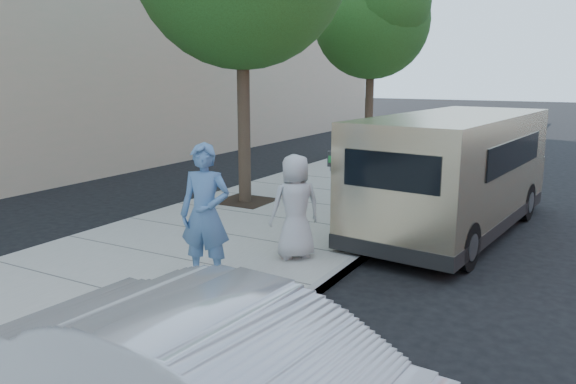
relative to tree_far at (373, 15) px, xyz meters
The scene contains 10 objects.
ground 11.36m from the tree_far, 77.30° to the right, with size 120.00×120.00×0.00m, color black.
sidewalk 11.17m from the tree_far, 82.85° to the right, with size 5.00×60.00×0.15m, color gray.
curb_face 11.70m from the tree_far, 69.73° to the right, with size 0.12×60.00×0.16m, color gray.
tree_far is the anchor object (origin of this frame).
parking_meter 10.76m from the tree_far, 71.83° to the right, with size 0.35×0.23×1.61m.
van 9.36m from the tree_far, 57.94° to the right, with size 2.64×6.27×2.26m.
person_officer 12.88m from the tree_far, 79.19° to the right, with size 0.71×0.47×1.95m, color #4A6F9D.
person_green_shirt 10.55m from the tree_far, 69.41° to the right, with size 0.85×0.66×1.74m, color green.
person_gray_shirt 11.61m from the tree_far, 74.79° to the right, with size 0.81×0.52×1.65m, color #ACACAF.
person_striped_polo 9.39m from the tree_far, 67.22° to the right, with size 1.06×0.44×1.80m, color gray.
Camera 1 is at (4.68, -8.02, 3.00)m, focal length 35.00 mm.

